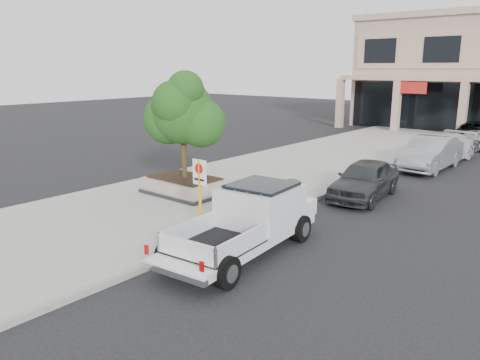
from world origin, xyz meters
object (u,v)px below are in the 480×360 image
(pickup_truck, at_px, (241,223))
(curb_car_a, at_px, (365,179))
(curb_car_d, at_px, (475,133))
(planter, at_px, (185,185))
(curb_car_b, at_px, (430,153))
(planter_tree, at_px, (188,112))
(curb_car_c, at_px, (441,148))
(no_parking_sign, at_px, (200,186))

(pickup_truck, relative_size, curb_car_a, 1.30)
(curb_car_d, bearing_deg, curb_car_a, -95.60)
(planter, distance_m, curb_car_a, 7.24)
(planter, xyz_separation_m, curb_car_d, (5.50, 21.74, 0.30))
(planter, xyz_separation_m, curb_car_b, (5.84, 11.72, 0.36))
(planter_tree, relative_size, curb_car_c, 0.75)
(curb_car_d, bearing_deg, planter_tree, -110.03)
(planter_tree, distance_m, pickup_truck, 6.82)
(curb_car_d, bearing_deg, planter, -110.26)
(planter, bearing_deg, curb_car_c, 68.72)
(curb_car_b, distance_m, curb_car_d, 10.03)
(no_parking_sign, height_order, pickup_truck, no_parking_sign)
(planter, distance_m, curb_car_c, 15.34)
(pickup_truck, distance_m, curb_car_a, 7.66)
(planter_tree, xyz_separation_m, curb_car_c, (5.43, 14.14, -2.64))
(no_parking_sign, relative_size, curb_car_c, 0.43)
(planter_tree, relative_size, curb_car_a, 0.89)
(planter_tree, xyz_separation_m, curb_car_d, (5.36, 21.59, -2.64))
(planter, bearing_deg, planter_tree, 48.97)
(no_parking_sign, bearing_deg, curb_car_b, 81.78)
(planter, xyz_separation_m, planter_tree, (0.13, 0.15, 2.94))
(planter, height_order, planter_tree, planter_tree)
(curb_car_a, bearing_deg, pickup_truck, -96.67)
(planter_tree, xyz_separation_m, curb_car_b, (5.70, 11.56, -2.58))
(planter_tree, xyz_separation_m, curb_car_a, (5.51, 4.37, -2.65))
(planter_tree, relative_size, curb_car_d, 0.72)
(curb_car_d, bearing_deg, curb_car_b, -94.14)
(planter, relative_size, planter_tree, 0.80)
(pickup_truck, relative_size, curb_car_d, 1.05)
(planter, height_order, pickup_truck, pickup_truck)
(curb_car_d, bearing_deg, pickup_truck, -95.92)
(planter, height_order, curb_car_b, curb_car_b)
(curb_car_a, distance_m, curb_car_b, 7.20)
(curb_car_b, bearing_deg, planter, -115.35)
(curb_car_b, xyz_separation_m, curb_car_c, (-0.27, 2.57, -0.07))
(curb_car_b, height_order, curb_car_c, curb_car_b)
(curb_car_c, bearing_deg, no_parking_sign, -88.78)
(curb_car_b, bearing_deg, planter_tree, -115.12)
(no_parking_sign, distance_m, curb_car_a, 7.69)
(pickup_truck, height_order, curb_car_d, pickup_truck)
(planter_tree, relative_size, no_parking_sign, 1.74)
(pickup_truck, bearing_deg, planter_tree, 143.67)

